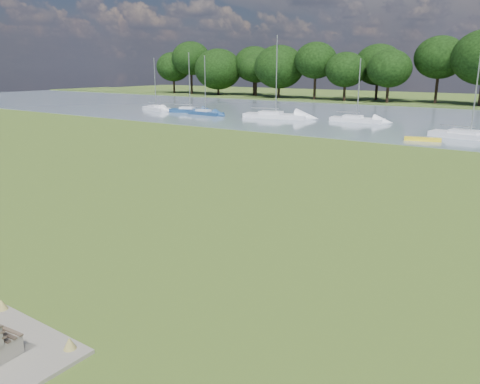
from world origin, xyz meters
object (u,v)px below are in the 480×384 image
Objects in this scene: sailboat_3 at (190,109)px; sailboat_7 at (470,134)px; sailboat_4 at (205,112)px; sailboat_5 at (156,107)px; kayak at (423,139)px; sailboat_1 at (356,118)px; sailboat_2 at (275,114)px.

sailboat_3 is 37.96m from sailboat_7.
sailboat_4 reaches higher than sailboat_5.
kayak is 0.41× the size of sailboat_5.
kayak is 15.00m from sailboat_1.
sailboat_4 is (-10.01, -1.83, -0.08)m from sailboat_2.
sailboat_2 is 20.38m from sailboat_5.
sailboat_3 reaches higher than sailboat_1.
sailboat_3 is 1.06× the size of sailboat_4.
sailboat_7 reaches higher than sailboat_1.
kayak is at bearing -31.78° from sailboat_3.
sailboat_2 reaches higher than kayak.
kayak is 5.07m from sailboat_7.
sailboat_7 is at bearing 37.40° from kayak.
sailboat_4 is 10.41m from sailboat_5.
sailboat_2 is at bearing 17.30° from sailboat_4.
sailboat_4 is at bearing -176.12° from sailboat_7.
sailboat_2 is 10.18m from sailboat_4.
sailboat_2 is at bearing 177.29° from sailboat_7.
sailboat_3 is (-34.51, 8.55, 0.33)m from kayak.
sailboat_2 is 1.33× the size of sailboat_5.
kayak is 35.55m from sailboat_3.
sailboat_1 is 0.88× the size of sailboat_3.
sailboat_5 is at bearing 154.78° from kayak.
kayak is 31.45m from sailboat_4.
sailboat_4 is 1.03× the size of sailboat_5.
sailboat_7 is (33.77, -3.29, 0.01)m from sailboat_4.
sailboat_1 is 15.19m from sailboat_7.
kayak is at bearing -6.35° from sailboat_4.
sailboat_7 is (44.13, -4.32, -0.02)m from sailboat_5.
sailboat_7 is at bearing -24.83° from sailboat_3.
sailboat_2 reaches higher than sailboat_1.
kayak is 0.38× the size of sailboat_7.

